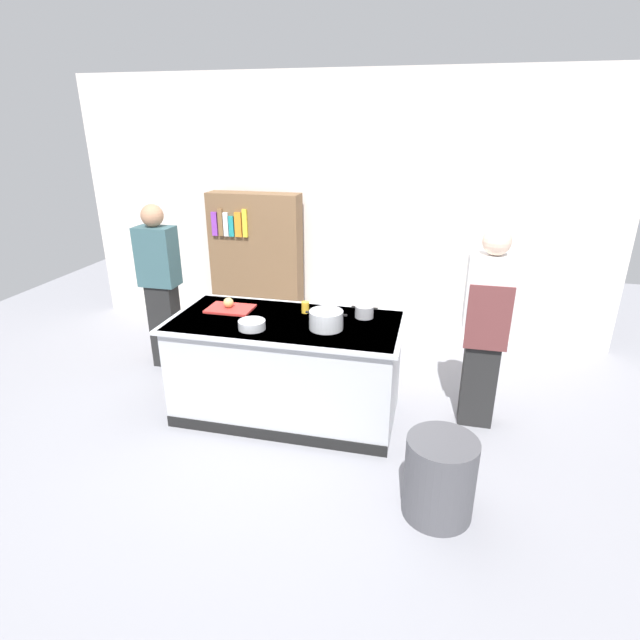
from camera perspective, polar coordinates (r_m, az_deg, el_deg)
The scene contains 13 objects.
ground_plane at distance 4.64m, azimuth -3.64°, elevation -10.44°, with size 10.00×10.00×0.00m, color gray.
back_wall at distance 6.04m, azimuth 1.91°, elevation 12.51°, with size 6.40×0.12×3.00m, color silver.
counter_island at distance 4.41m, azimuth -3.78°, elevation -5.31°, with size 1.98×0.98×0.90m.
cutting_board at distance 4.53m, azimuth -10.20°, elevation 1.27°, with size 0.40×0.28×0.02m, color red.
onion at distance 4.52m, azimuth -10.41°, elevation 1.97°, with size 0.09×0.09×0.09m, color tan.
stock_pot at distance 4.03m, azimuth 0.71°, elevation 0.02°, with size 0.34×0.28×0.15m.
sauce_pan at distance 4.29m, azimuth 5.08°, elevation 0.96°, with size 0.23×0.16×0.10m.
mixing_bowl at distance 4.07m, azimuth -7.78°, elevation -0.54°, with size 0.22×0.22×0.07m, color #B7BABF.
juice_cup at distance 4.38m, azimuth -1.69°, elevation 1.47°, with size 0.07×0.07×0.10m, color yellow.
trash_bin at distance 3.53m, azimuth 13.48°, elevation -17.06°, with size 0.47×0.47×0.57m, color #4C4C51.
person_chef at distance 4.30m, azimuth 18.40°, elevation -0.59°, with size 0.38×0.25×1.72m.
person_guest at distance 5.40m, azimuth -17.73°, elevation 3.94°, with size 0.38×0.24×1.72m.
bookshelf at distance 6.15m, azimuth -7.26°, elevation 6.34°, with size 1.10×0.31×1.70m.
Camera 1 is at (1.19, -3.74, 2.46)m, focal length 28.05 mm.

